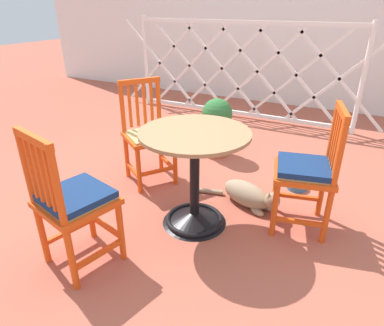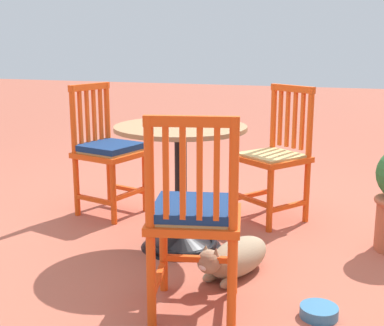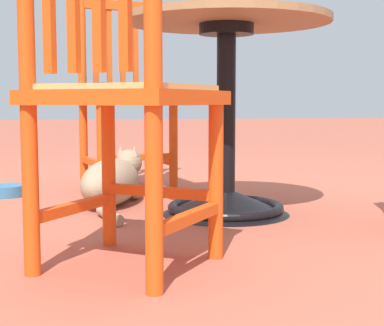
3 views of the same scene
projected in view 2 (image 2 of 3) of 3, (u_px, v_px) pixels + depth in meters
name	position (u px, v px, depth m)	size (l,w,h in m)	color
ground_plane	(194.00, 242.00, 3.23)	(24.00, 24.00, 0.00)	#AD5642
cafe_table	(181.00, 201.00, 3.10)	(0.76, 0.76, 0.73)	black
orange_chair_by_planter	(195.00, 217.00, 2.30)	(0.48, 0.48, 0.91)	#E04C14
orange_chair_tucked_in	(275.00, 158.00, 3.56)	(0.56, 0.56, 0.91)	#E04C14
orange_chair_near_fence	(108.00, 151.00, 3.70)	(0.48, 0.48, 0.91)	#E04C14
tabby_cat	(234.00, 259.00, 2.74)	(0.74, 0.34, 0.23)	#9E896B
pet_water_bowl	(319.00, 312.00, 2.34)	(0.17, 0.17, 0.05)	teal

